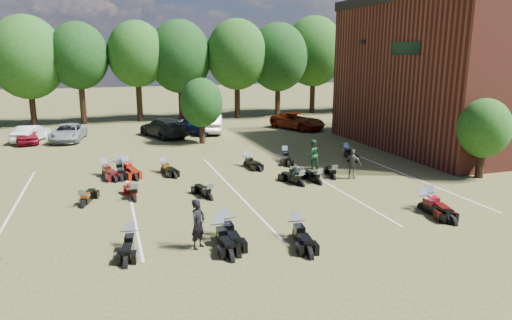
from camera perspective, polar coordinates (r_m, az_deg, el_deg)
name	(u,v)px	position (r m, az deg, el deg)	size (l,w,h in m)	color
ground	(313,202)	(21.32, 7.18, -5.19)	(160.00, 160.00, 0.00)	brown
car_0	(26,135)	(38.91, -26.81, 2.84)	(1.55, 3.85, 1.31)	maroon
car_1	(31,133)	(39.47, -26.30, 3.01)	(1.37, 3.93, 1.29)	silver
car_2	(68,133)	(38.55, -22.45, 3.19)	(2.20, 4.78, 1.33)	gray
car_3	(164,127)	(38.20, -11.49, 4.02)	(2.18, 5.37, 1.56)	black
car_4	(197,126)	(39.17, -7.41, 4.29)	(1.68, 4.17, 1.42)	#0C1758
car_5	(212,124)	(39.63, -5.50, 4.55)	(1.66, 4.75, 1.57)	beige
car_6	(298,121)	(41.52, 5.23, 4.88)	(2.45, 5.31, 1.48)	#5E1405
car_7	(367,119)	(44.34, 13.68, 4.97)	(1.82, 4.47, 1.30)	#323337
person_black	(198,224)	(16.13, -7.25, -7.95)	(0.65, 0.43, 1.78)	black
person_green	(312,154)	(27.11, 7.07, 0.72)	(0.86, 0.67, 1.77)	#235E30
person_grey	(353,164)	(25.33, 11.98, -0.49)	(0.96, 0.40, 1.65)	#534F47
motorcycle_1	(131,246)	(17.06, -15.35, -10.36)	(0.68, 2.13, 1.19)	black
motorcycle_2	(226,235)	(17.42, -3.79, -9.39)	(0.78, 2.45, 1.36)	black
motorcycle_3	(220,240)	(17.01, -4.56, -9.97)	(0.74, 2.31, 1.29)	black
motorcycle_4	(296,237)	(17.28, 5.07, -9.60)	(0.75, 2.35, 1.31)	black
motorcycle_5	(423,210)	(21.36, 20.16, -5.88)	(0.77, 2.41, 1.34)	black
motorcycle_6	(429,208)	(21.75, 20.78, -5.59)	(0.79, 2.50, 1.39)	#470B0A
motorcycle_7	(134,201)	(22.03, -14.95, -4.93)	(0.70, 2.19, 1.22)	maroon
motorcycle_8	(84,207)	(21.89, -20.71, -5.47)	(0.65, 2.05, 1.14)	black
motorcycle_9	(210,199)	(21.57, -5.82, -4.93)	(0.64, 2.02, 1.12)	black
motorcycle_10	(300,186)	(23.72, 5.58, -3.24)	(0.68, 2.13, 1.19)	black
motorcycle_11	(299,183)	(24.20, 5.42, -2.91)	(0.72, 2.25, 1.26)	black
motorcycle_12	(319,184)	(24.16, 7.83, -3.00)	(0.66, 2.08, 1.16)	black
motorcycle_13	(334,179)	(25.25, 9.70, -2.36)	(0.64, 2.02, 1.13)	black
motorcycle_14	(105,175)	(27.10, -18.34, -1.78)	(0.76, 2.38, 1.33)	#490A0F
motorcycle_15	(126,173)	(27.20, -15.89, -1.56)	(0.80, 2.50, 1.39)	maroon
motorcycle_16	(119,173)	(27.38, -16.72, -1.52)	(0.79, 2.48, 1.38)	black
motorcycle_17	(164,172)	(26.92, -11.48, -1.46)	(0.69, 2.16, 1.21)	black
motorcycle_18	(247,165)	(27.88, -1.18, -0.69)	(0.69, 2.17, 1.21)	black
motorcycle_19	(285,160)	(29.30, 3.64, -0.03)	(0.73, 2.29, 1.28)	black
motorcycle_20	(346,157)	(30.87, 11.19, 0.42)	(0.72, 2.26, 1.26)	black
tree_line	(183,57)	(47.88, -9.07, 12.56)	(56.00, 6.00, 9.79)	black
young_tree_near_building	(484,128)	(27.52, 26.63, 3.57)	(2.80, 2.80, 4.16)	black
young_tree_midfield	(201,103)	(34.60, -6.85, 7.12)	(3.20, 3.20, 4.70)	black
parking_lines	(233,190)	(23.00, -2.84, -3.71)	(20.10, 14.00, 0.01)	silver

